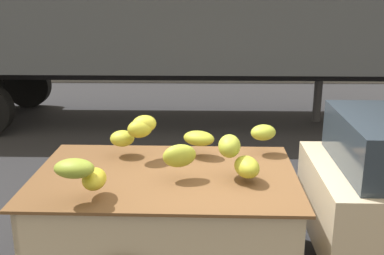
# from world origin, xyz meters

# --- Properties ---
(curb_strip) EXTENTS (80.00, 0.80, 0.16)m
(curb_strip) POSITION_xyz_m (0.00, 10.40, 0.08)
(curb_strip) COLOR gray
(curb_strip) RESTS_ON ground
(pickup_truck) EXTENTS (4.72, 1.84, 1.70)m
(pickup_truck) POSITION_xyz_m (1.11, -0.10, 0.88)
(pickup_truck) COLOR #CCB793
(pickup_truck) RESTS_ON ground
(semi_trailer) EXTENTS (12.02, 2.72, 3.95)m
(semi_trailer) POSITION_xyz_m (-1.13, 5.75, 2.54)
(semi_trailer) COLOR #4C5156
(semi_trailer) RESTS_ON ground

